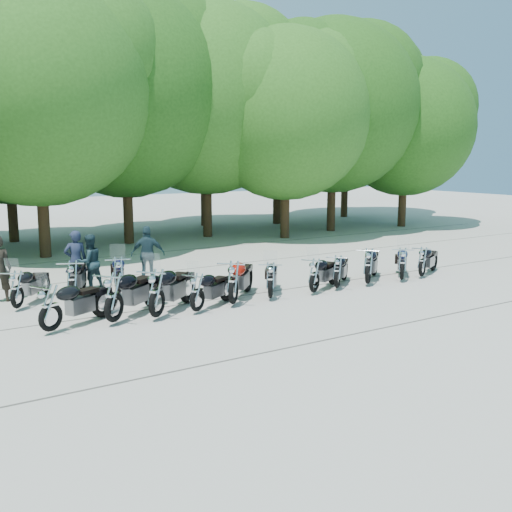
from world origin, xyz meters
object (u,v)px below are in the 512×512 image
motorcycle_12 (73,279)px  motorcycle_13 (118,274)px  motorcycle_8 (368,265)px  motorcycle_2 (157,291)px  motorcycle_3 (197,291)px  motorcycle_4 (233,281)px  motorcycle_9 (402,263)px  motorcycle_10 (422,261)px  motorcycle_11 (17,288)px  rider_3 (76,261)px  motorcycle_6 (314,274)px  motorcycle_1 (114,296)px  motorcycle_0 (50,306)px  motorcycle_5 (270,279)px  rider_2 (148,254)px  motorcycle_7 (337,271)px  rider_1 (90,262)px

motorcycle_12 → motorcycle_13: (1.29, 0.04, -0.01)m
motorcycle_8 → motorcycle_2: bearing=51.0°
motorcycle_3 → motorcycle_4: 1.15m
motorcycle_3 → motorcycle_9: motorcycle_9 is taller
motorcycle_10 → motorcycle_4: bearing=61.8°
motorcycle_11 → rider_3: bearing=-105.4°
motorcycle_8 → motorcycle_9: (1.32, -0.13, -0.04)m
motorcycle_10 → motorcycle_2: bearing=63.0°
motorcycle_2 → motorcycle_6: size_ratio=1.19×
motorcycle_1 → motorcycle_2: bearing=-134.7°
motorcycle_0 → motorcycle_12: bearing=-52.4°
motorcycle_1 → motorcycle_4: motorcycle_1 is taller
motorcycle_9 → motorcycle_12: motorcycle_12 is taller
motorcycle_5 → motorcycle_13: 4.26m
motorcycle_13 → rider_2: (1.46, 1.41, 0.25)m
motorcycle_5 → motorcycle_12: (-4.66, 2.55, 0.06)m
motorcycle_8 → motorcycle_3: bearing=51.2°
motorcycle_1 → motorcycle_9: motorcycle_1 is taller
motorcycle_2 → motorcycle_11: bearing=3.9°
motorcycle_1 → motorcycle_11: size_ratio=1.20×
motorcycle_5 → motorcycle_9: motorcycle_9 is taller
motorcycle_0 → motorcycle_5: 5.88m
motorcycle_3 → rider_3: 4.57m
motorcycle_7 → motorcycle_2: bearing=50.5°
motorcycle_10 → rider_1: size_ratio=1.23×
motorcycle_2 → motorcycle_6: (4.86, 0.10, -0.11)m
motorcycle_5 → motorcycle_11: motorcycle_5 is taller
motorcycle_3 → motorcycle_7: motorcycle_7 is taller
motorcycle_5 → motorcycle_7: (2.36, -0.01, -0.01)m
motorcycle_2 → motorcycle_9: 8.28m
motorcycle_11 → motorcycle_5: bearing=-164.7°
motorcycle_3 → rider_1: (-1.44, 4.14, 0.25)m
motorcycle_3 → rider_3: size_ratio=1.14×
motorcycle_9 → rider_2: bearing=13.9°
motorcycle_6 → rider_3: size_ratio=1.16×
motorcycle_5 → motorcycle_13: bearing=-1.0°
motorcycle_0 → motorcycle_13: (2.50, 2.62, 0.01)m
motorcycle_3 → motorcycle_5: motorcycle_5 is taller
motorcycle_0 → motorcycle_13: bearing=-70.8°
rider_1 → motorcycle_4: bearing=110.9°
rider_1 → motorcycle_8: bearing=139.4°
motorcycle_6 → rider_1: size_ratio=1.26×
motorcycle_3 → motorcycle_5: size_ratio=0.98×
motorcycle_0 → rider_3: (1.72, 4.00, 0.27)m
motorcycle_10 → motorcycle_6: bearing=62.2°
motorcycle_5 → motorcycle_10: 5.81m
motorcycle_3 → motorcycle_1: bearing=56.3°
motorcycle_4 → motorcycle_7: 3.57m
motorcycle_2 → motorcycle_9: size_ratio=1.16×
motorcycle_0 → motorcycle_2: size_ratio=0.90×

